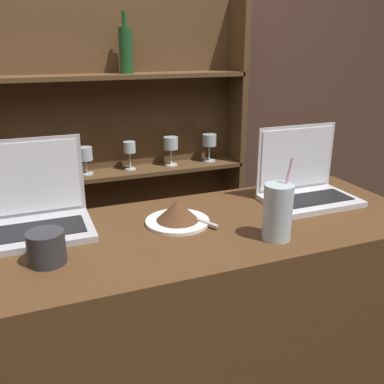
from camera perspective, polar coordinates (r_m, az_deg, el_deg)
name	(u,v)px	position (r m, az deg, el deg)	size (l,w,h in m)	color
back_wall	(73,98)	(2.12, -15.60, 12.02)	(7.00, 0.06, 2.70)	#4C3328
back_shelf	(86,185)	(2.13, -13.93, 0.91)	(1.59, 0.18, 1.81)	brown
laptop_near	(33,210)	(1.29, -20.38, -2.32)	(0.31, 0.22, 0.25)	#ADADB2
laptop_far	(305,183)	(1.49, 14.79, 1.14)	(0.30, 0.20, 0.25)	silver
cake_plate	(177,214)	(1.26, -1.95, -2.89)	(0.19, 0.19, 0.07)	white
water_glass	(278,212)	(1.17, 11.35, -2.62)	(0.08, 0.08, 0.23)	silver
coffee_cup	(46,248)	(1.10, -18.84, -7.03)	(0.09, 0.09, 0.08)	#2D2D33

